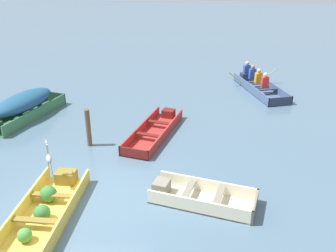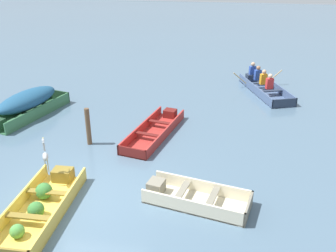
# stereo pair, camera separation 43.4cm
# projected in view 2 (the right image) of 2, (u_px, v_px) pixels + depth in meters

# --- Properties ---
(ground_plane) EXTENTS (80.00, 80.00, 0.00)m
(ground_plane) POSITION_uv_depth(u_px,v_px,m) (84.00, 200.00, 8.91)
(ground_plane) COLOR slate
(dinghy_yellow_foreground) EXTENTS (1.22, 3.06, 0.43)m
(dinghy_yellow_foreground) POSITION_uv_depth(u_px,v_px,m) (41.00, 205.00, 8.47)
(dinghy_yellow_foreground) COLOR #E5BC47
(dinghy_yellow_foreground) RESTS_ON ground
(skiff_red_near_moored) EXTENTS (1.51, 3.38, 0.31)m
(skiff_red_near_moored) POSITION_uv_depth(u_px,v_px,m) (156.00, 130.00, 12.16)
(skiff_red_near_moored) COLOR #AD2D28
(skiff_red_near_moored) RESTS_ON ground
(skiff_cream_mid_moored) EXTENTS (2.57, 1.38, 0.37)m
(skiff_cream_mid_moored) POSITION_uv_depth(u_px,v_px,m) (192.00, 198.00, 8.76)
(skiff_cream_mid_moored) COLOR beige
(skiff_cream_mid_moored) RESTS_ON ground
(skiff_green_far_moored) EXTENTS (1.82, 3.41, 0.89)m
(skiff_green_far_moored) POSITION_uv_depth(u_px,v_px,m) (27.00, 102.00, 13.32)
(skiff_green_far_moored) COLOR #387047
(skiff_green_far_moored) RESTS_ON ground
(rowboat_slate_blue_with_crew) EXTENTS (2.49, 3.57, 0.92)m
(rowboat_slate_blue_with_crew) POSITION_uv_depth(u_px,v_px,m) (263.00, 86.00, 15.84)
(rowboat_slate_blue_with_crew) COLOR #475B7F
(rowboat_slate_blue_with_crew) RESTS_ON ground
(heron_on_dinghy) EXTENTS (0.29, 0.43, 0.84)m
(heron_on_dinghy) POSITION_uv_depth(u_px,v_px,m) (45.00, 155.00, 9.03)
(heron_on_dinghy) COLOR olive
(heron_on_dinghy) RESTS_ON dinghy_yellow_foreground
(mooring_post) EXTENTS (0.14, 0.14, 1.17)m
(mooring_post) POSITION_uv_depth(u_px,v_px,m) (88.00, 127.00, 11.26)
(mooring_post) COLOR brown
(mooring_post) RESTS_ON ground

